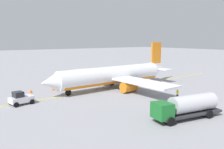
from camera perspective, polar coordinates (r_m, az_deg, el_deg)
name	(u,v)px	position (r m, az deg, el deg)	size (l,w,h in m)	color
ground_plane	(112,88)	(50.05, 0.00, -3.40)	(400.00, 400.00, 0.00)	#939399
airplane	(114,76)	(49.86, 0.44, -0.30)	(32.75, 30.66, 9.74)	white
fuel_tanker	(187,106)	(32.43, 17.89, -7.37)	(10.54, 4.25, 3.15)	#2D2D33
pushback_tug	(21,98)	(40.29, -21.50, -5.50)	(3.89, 2.86, 2.20)	silver
refueling_worker	(177,94)	(42.70, 15.76, -4.70)	(0.63, 0.61, 1.71)	navy
safety_cone_nose	(53,89)	(49.42, -14.27, -3.40)	(0.64, 0.64, 0.71)	#F2590F
safety_cone_wingtip	(31,91)	(48.42, -19.32, -3.86)	(0.66, 0.66, 0.73)	#F2590F
taxi_line_marking	(112,88)	(50.05, 0.00, -3.39)	(71.17, 0.30, 0.01)	yellow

